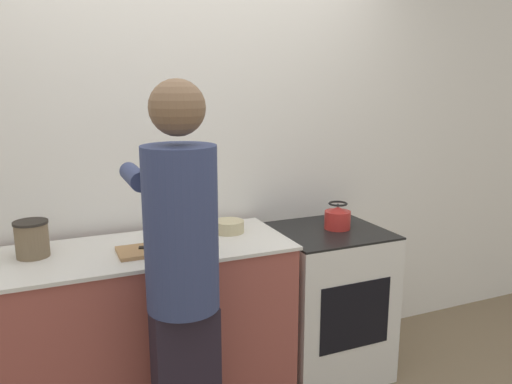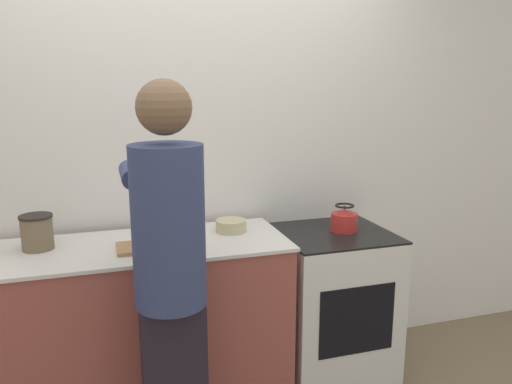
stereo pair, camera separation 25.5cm
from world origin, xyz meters
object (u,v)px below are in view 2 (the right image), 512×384
Objects in this scene: oven at (332,304)px; bowl_prep at (231,226)px; cutting_board at (156,246)px; canister_jar at (37,232)px; person at (170,269)px; kettle at (344,220)px; knife at (159,244)px.

bowl_prep is (-0.59, 0.07, 0.51)m from oven.
canister_jar is at bearing 164.85° from cutting_board.
person is 11.09× the size of kettle.
knife is at bearing -158.03° from bowl_prep.
canister_jar reaches higher than cutting_board.
knife is 1.07m from kettle.
oven is at bearing -2.35° from canister_jar.
canister_jar reaches higher than kettle.
canister_jar is at bearing 135.64° from person.
person is at bearing -73.29° from knife.
knife is 1.32× the size of bowl_prep.
oven is 5.16× the size of canister_jar.
kettle is 0.66m from bowl_prep.
kettle is (1.08, 0.09, 0.02)m from cutting_board.
cutting_board is at bearing -160.02° from bowl_prep.
oven is 0.51m from kettle.
oven is at bearing -175.76° from kettle.
oven is 1.67m from canister_jar.
knife is 1.40× the size of kettle.
knife is at bearing -15.74° from canister_jar.
oven is at bearing 4.74° from cutting_board.
canister_jar is (-0.57, 0.16, 0.07)m from knife.
oven is 0.51× the size of person.
bowl_prep is 0.98m from canister_jar.
person is 0.79m from canister_jar.
knife is (0.00, 0.39, -0.01)m from person.
cutting_board is 0.02m from knife.
knife is (-1.00, -0.10, 0.50)m from oven.
kettle is at bearing 4.24° from oven.
cutting_board is 1.08m from kettle.
person is 0.69m from bowl_prep.
kettle is at bearing 22.13° from knife.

